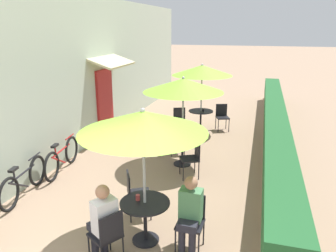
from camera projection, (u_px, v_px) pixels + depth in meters
The scene contains 21 objects.
cafe_facade_wall at pixel (107, 67), 10.54m from camera, with size 0.98×14.42×4.20m.
planter_hedge at pixel (274, 126), 9.63m from camera, with size 0.60×13.42×1.01m.
patio_table_near at pixel (145, 212), 5.20m from camera, with size 0.80×0.80×0.70m.
patio_umbrella_near at pixel (143, 122), 4.76m from camera, with size 1.92×1.92×2.23m.
cafe_chair_near_left at pixel (108, 234), 4.67m from camera, with size 0.55×0.55×0.87m.
seated_patron_near_left at pixel (103, 220), 4.70m from camera, with size 0.51×0.48×1.25m.
cafe_chair_near_right at pixel (191, 218), 5.05m from camera, with size 0.41×0.41×0.87m.
seated_patron_near_right at pixel (190, 212), 4.90m from camera, with size 0.35×0.41×1.25m.
cafe_chair_near_back at pixel (135, 191), 5.88m from camera, with size 0.54×0.54×0.87m.
coffee_cup_near at pixel (138, 197), 5.20m from camera, with size 0.07×0.07×0.09m.
patio_table_mid at pixel (182, 145), 8.15m from camera, with size 0.80×0.80×0.70m.
patio_umbrella_mid at pixel (183, 85), 7.72m from camera, with size 1.92×1.92×2.23m.
cafe_chair_mid_left at pixel (174, 136), 8.84m from camera, with size 0.53×0.53×0.87m.
cafe_chair_mid_right at pixel (193, 156), 7.47m from camera, with size 0.53×0.53×0.87m.
patio_table_far at pixel (201, 116), 10.78m from camera, with size 0.80×0.80×0.70m.
patio_umbrella_far at pixel (202, 70), 10.34m from camera, with size 1.92×1.92×2.23m.
cafe_chair_far_left at pixel (222, 115), 10.92m from camera, with size 0.52×0.52×0.87m.
cafe_chair_far_right at pixel (179, 117), 10.64m from camera, with size 0.52×0.52×0.87m.
coffee_cup_far at pixel (203, 110), 10.65m from camera, with size 0.07×0.07×0.09m.
bicycle_leaning at pixel (24, 181), 6.64m from camera, with size 0.34×1.73×0.76m.
bicycle_second at pixel (62, 157), 7.81m from camera, with size 0.31×1.75×0.78m.
Camera 1 is at (2.28, -2.60, 3.35)m, focal length 35.00 mm.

